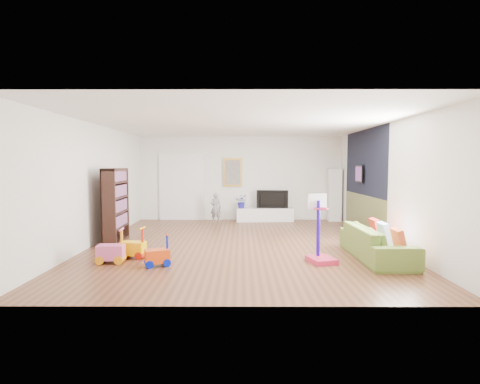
{
  "coord_description": "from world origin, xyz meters",
  "views": [
    {
      "loc": [
        0.03,
        -8.36,
        1.79
      ],
      "look_at": [
        0.0,
        0.4,
        1.15
      ],
      "focal_mm": 28.0,
      "sensor_mm": 36.0,
      "label": 1
    }
  ],
  "objects_px": {
    "media_console": "(265,215)",
    "bookshelf": "(116,206)",
    "basketball_hoop": "(322,228)",
    "sofa": "(377,243)"
  },
  "relations": [
    {
      "from": "media_console",
      "to": "basketball_hoop",
      "type": "xyz_separation_m",
      "value": [
        0.73,
        -5.03,
        0.42
      ]
    },
    {
      "from": "sofa",
      "to": "basketball_hoop",
      "type": "bearing_deg",
      "value": 104.07
    },
    {
      "from": "bookshelf",
      "to": "sofa",
      "type": "bearing_deg",
      "value": -17.92
    },
    {
      "from": "bookshelf",
      "to": "basketball_hoop",
      "type": "relative_size",
      "value": 1.36
    },
    {
      "from": "media_console",
      "to": "basketball_hoop",
      "type": "bearing_deg",
      "value": -85.39
    },
    {
      "from": "media_console",
      "to": "sofa",
      "type": "relative_size",
      "value": 0.85
    },
    {
      "from": "sofa",
      "to": "media_console",
      "type": "bearing_deg",
      "value": 20.41
    },
    {
      "from": "media_console",
      "to": "bookshelf",
      "type": "distance_m",
      "value": 4.92
    },
    {
      "from": "media_console",
      "to": "basketball_hoop",
      "type": "height_order",
      "value": "basketball_hoop"
    },
    {
      "from": "bookshelf",
      "to": "sofa",
      "type": "height_order",
      "value": "bookshelf"
    }
  ]
}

